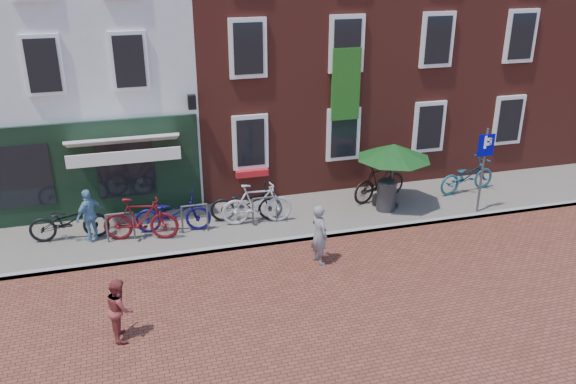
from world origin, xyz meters
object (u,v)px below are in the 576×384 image
object	(u,v)px
bicycle_4	(246,203)
cafe_person	(90,215)
litter_bin	(386,193)
bicycle_5	(380,182)
parasol	(394,149)
bicycle_6	(467,176)
boy	(120,308)
bicycle_1	(141,219)
bicycle_0	(69,221)
bicycle_2	(173,213)
woman	(319,234)
bicycle_3	(257,204)
parking_sign	(484,158)

from	to	relation	value
bicycle_4	cafe_person	bearing A→B (deg)	101.51
litter_bin	bicycle_5	size ratio (longest dim) A/B	0.53
cafe_person	bicycle_5	world-z (taller)	cafe_person
parasol	cafe_person	distance (m)	8.81
bicycle_6	bicycle_5	bearing A→B (deg)	77.63
boy	bicycle_6	xyz separation A→B (m)	(10.91, 4.79, -0.03)
boy	bicycle_1	size ratio (longest dim) A/B	0.67
bicycle_4	bicycle_5	world-z (taller)	bicycle_5
bicycle_0	bicycle_2	xyz separation A→B (m)	(2.75, -0.26, 0.00)
boy	bicycle_0	distance (m)	4.89
bicycle_1	bicycle_6	size ratio (longest dim) A/B	0.97
boy	bicycle_1	xyz separation A→B (m)	(0.62, 4.18, 0.03)
woman	bicycle_0	distance (m)	6.79
woman	bicycle_4	size ratio (longest dim) A/B	0.76
litter_bin	bicycle_6	bearing A→B (deg)	11.03
litter_bin	cafe_person	size ratio (longest dim) A/B	0.73
bicycle_4	bicycle_0	bearing A→B (deg)	99.22
boy	bicycle_6	world-z (taller)	boy
litter_bin	bicycle_4	size ratio (longest dim) A/B	0.51
cafe_person	bicycle_2	xyz separation A→B (m)	(2.19, -0.07, -0.19)
woman	boy	xyz separation A→B (m)	(-4.90, -1.85, -0.12)
bicycle_3	bicycle_4	size ratio (longest dim) A/B	0.97
woman	bicycle_5	size ratio (longest dim) A/B	0.78
bicycle_4	bicycle_5	distance (m)	4.33
bicycle_5	parasol	bearing A→B (deg)	175.21
boy	bicycle_0	size ratio (longest dim) A/B	0.65
bicycle_0	bicycle_5	size ratio (longest dim) A/B	1.03
bicycle_2	bicycle_3	size ratio (longest dim) A/B	1.03
bicycle_2	bicycle_4	bearing A→B (deg)	-78.20
bicycle_3	bicycle_5	world-z (taller)	same
litter_bin	bicycle_0	size ratio (longest dim) A/B	0.51
boy	bicycle_6	bearing A→B (deg)	-69.05
bicycle_2	bicycle_6	distance (m)	9.42
bicycle_5	bicycle_6	distance (m)	3.00
bicycle_3	bicycle_5	xyz separation A→B (m)	(4.06, 0.61, 0.00)
parasol	boy	world-z (taller)	parasol
parasol	bicycle_0	xyz separation A→B (m)	(-9.30, 0.36, -1.32)
boy	cafe_person	bearing A→B (deg)	5.88
parasol	bicycle_6	distance (m)	3.18
bicycle_1	bicycle_4	world-z (taller)	bicycle_1
parasol	bicycle_3	xyz separation A→B (m)	(-4.19, -0.04, -1.26)
parking_sign	bicycle_2	size ratio (longest dim) A/B	1.25
litter_bin	bicycle_2	xyz separation A→B (m)	(-6.32, 0.28, -0.01)
bicycle_0	woman	bearing A→B (deg)	-112.33
parasol	parking_sign	bearing A→B (deg)	-24.15
bicycle_2	bicycle_4	xyz separation A→B (m)	(2.11, 0.13, 0.00)
bicycle_4	bicycle_6	xyz separation A→B (m)	(7.30, 0.20, 0.00)
parasol	bicycle_1	bearing A→B (deg)	-178.63
bicycle_1	bicycle_5	distance (m)	7.34
boy	bicycle_4	bearing A→B (deg)	-40.90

